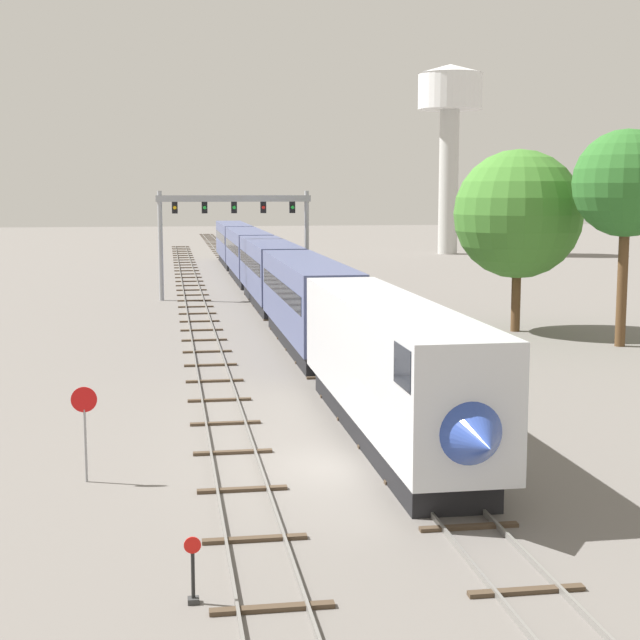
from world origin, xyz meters
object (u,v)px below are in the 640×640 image
trackside_tree_mid (627,184)px  signal_gantry (234,220)px  passenger_train (269,270)px  water_tower (450,109)px  stop_sign (85,420)px  switch_stand (193,580)px  trackside_tree_left (518,214)px

trackside_tree_mid → signal_gantry: bearing=126.4°
passenger_train → water_tower: (29.85, 53.80, 16.51)m
water_tower → stop_sign: size_ratio=8.67×
stop_sign → trackside_tree_mid: (27.20, 20.89, 7.03)m
trackside_tree_mid → stop_sign: bearing=-142.5°
water_tower → switch_stand: bearing=-109.3°
switch_stand → stop_sign: (-2.90, 9.01, 1.35)m
signal_gantry → trackside_tree_mid: trackside_tree_mid is taller
trackside_tree_mid → switch_stand: bearing=-129.1°
passenger_train → switch_stand: 52.51m
trackside_tree_left → signal_gantry: bearing=128.0°
signal_gantry → switch_stand: size_ratio=8.29×
switch_stand → water_tower: bearing=70.7°
passenger_train → water_tower: 63.70m
passenger_train → switch_stand: (-7.10, -51.98, -2.09)m
signal_gantry → water_tower: size_ratio=0.48×
signal_gantry → trackside_tree_mid: (19.45, -26.43, 2.66)m
passenger_train → water_tower: bearing=61.0°
water_tower → trackside_tree_mid: size_ratio=2.10×
signal_gantry → switch_stand: 56.83m
stop_sign → water_tower: bearing=67.6°
trackside_tree_left → trackside_tree_mid: size_ratio=0.93×
passenger_train → stop_sign: 44.13m
stop_sign → passenger_train: bearing=76.9°
stop_sign → trackside_tree_mid: 35.01m
switch_stand → trackside_tree_mid: 39.43m
signal_gantry → switch_stand: (-4.85, -56.33, -5.72)m
switch_stand → trackside_tree_left: bearing=60.4°
switch_stand → stop_sign: 9.56m
signal_gantry → stop_sign: size_ratio=4.20×
switch_stand → signal_gantry: bearing=85.1°
signal_gantry → water_tower: water_tower is taller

